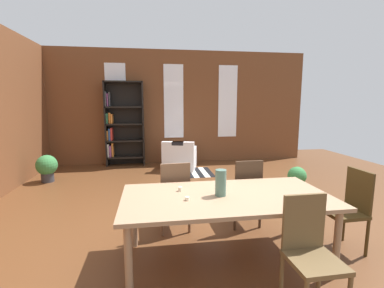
{
  "coord_description": "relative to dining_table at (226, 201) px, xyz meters",
  "views": [
    {
      "loc": [
        -0.68,
        -3.43,
        1.71
      ],
      "look_at": [
        0.11,
        1.68,
        0.92
      ],
      "focal_mm": 25.5,
      "sensor_mm": 36.0,
      "label": 1
    }
  ],
  "objects": [
    {
      "name": "window_pane_2",
      "position": [
        1.47,
        5.07,
        1.06
      ],
      "size": [
        0.55,
        0.02,
        2.05
      ],
      "primitive_type": "cube",
      "color": "white"
    },
    {
      "name": "window_pane_0",
      "position": [
        -1.67,
        5.07,
        1.06
      ],
      "size": [
        0.55,
        0.02,
        2.05
      ],
      "primitive_type": "cube",
      "color": "white"
    },
    {
      "name": "dining_chair_head_right",
      "position": [
        1.47,
        0.0,
        -0.16
      ],
      "size": [
        0.41,
        0.41,
        0.95
      ],
      "color": "#3F2E13",
      "rests_on": "ground"
    },
    {
      "name": "dining_chair_far_right",
      "position": [
        0.5,
        0.77,
        -0.16
      ],
      "size": [
        0.41,
        0.41,
        0.95
      ],
      "color": "#412D1F",
      "rests_on": "ground"
    },
    {
      "name": "vase_on_table",
      "position": [
        -0.06,
        -0.0,
        0.21
      ],
      "size": [
        0.12,
        0.12,
        0.28
      ],
      "primitive_type": "cylinder",
      "color": "#4C7266",
      "rests_on": "dining_table"
    },
    {
      "name": "potted_plant_window",
      "position": [
        -3.01,
        3.47,
        -0.34
      ],
      "size": [
        0.44,
        0.44,
        0.59
      ],
      "color": "#333338",
      "rests_on": "ground"
    },
    {
      "name": "armchair_white",
      "position": [
        -0.04,
        4.18,
        -0.39
      ],
      "size": [
        0.98,
        0.98,
        0.75
      ],
      "color": "white",
      "rests_on": "ground"
    },
    {
      "name": "tealight_candle_0",
      "position": [
        -0.43,
        -0.09,
        0.08
      ],
      "size": [
        0.04,
        0.04,
        0.04
      ],
      "primitive_type": "cylinder",
      "color": "silver",
      "rests_on": "dining_table"
    },
    {
      "name": "back_wall_brick",
      "position": [
        -0.1,
        5.14,
        0.9
      ],
      "size": [
        7.74,
        0.12,
        3.15
      ],
      "primitive_type": "cube",
      "color": "brown",
      "rests_on": "ground"
    },
    {
      "name": "potted_plant_by_shelf",
      "position": [
        1.93,
        1.92,
        -0.37
      ],
      "size": [
        0.34,
        0.34,
        0.52
      ],
      "color": "silver",
      "rests_on": "ground"
    },
    {
      "name": "ground_plane",
      "position": [
        -0.1,
        0.75,
        -0.67
      ],
      "size": [
        11.26,
        11.26,
        0.0
      ],
      "primitive_type": "plane",
      "color": "brown"
    },
    {
      "name": "dining_table",
      "position": [
        0.0,
        0.0,
        0.0
      ],
      "size": [
        2.19,
        1.1,
        0.74
      ],
      "color": "#99795A",
      "rests_on": "ground"
    },
    {
      "name": "bookshelf_tall",
      "position": [
        -1.53,
        4.88,
        0.45
      ],
      "size": [
        1.02,
        0.34,
        2.27
      ],
      "color": "black",
      "rests_on": "ground"
    },
    {
      "name": "window_pane_1",
      "position": [
        -0.1,
        5.07,
        1.06
      ],
      "size": [
        0.55,
        0.02,
        2.05
      ],
      "primitive_type": "cube",
      "color": "white"
    },
    {
      "name": "striped_rug",
      "position": [
        0.13,
        3.75,
        -0.67
      ],
      "size": [
        1.15,
        0.98,
        0.01
      ],
      "color": "black",
      "rests_on": "ground"
    },
    {
      "name": "tealight_candle_1",
      "position": [
        -0.47,
        0.21,
        0.09
      ],
      "size": [
        0.04,
        0.04,
        0.05
      ],
      "primitive_type": "cylinder",
      "color": "silver",
      "rests_on": "dining_table"
    },
    {
      "name": "dining_chair_far_left",
      "position": [
        -0.49,
        0.77,
        -0.16
      ],
      "size": [
        0.43,
        0.43,
        0.95
      ],
      "color": "brown",
      "rests_on": "ground"
    },
    {
      "name": "dining_chair_near_right",
      "position": [
        0.49,
        -0.77,
        -0.16
      ],
      "size": [
        0.41,
        0.41,
        0.95
      ],
      "color": "brown",
      "rests_on": "ground"
    }
  ]
}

